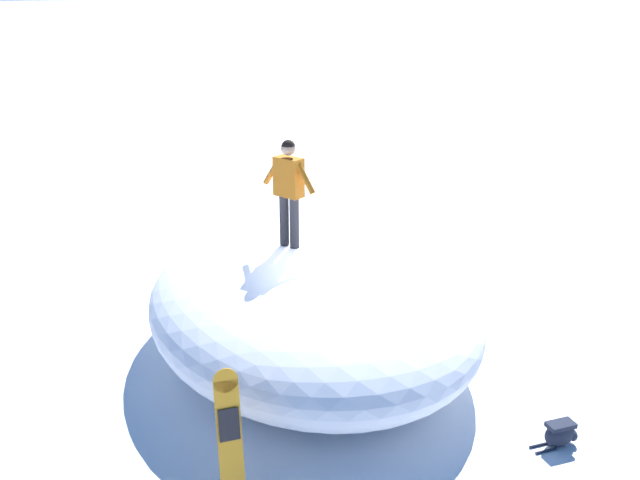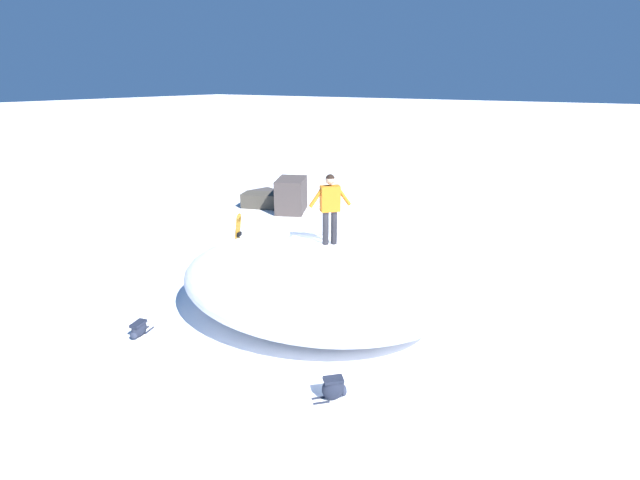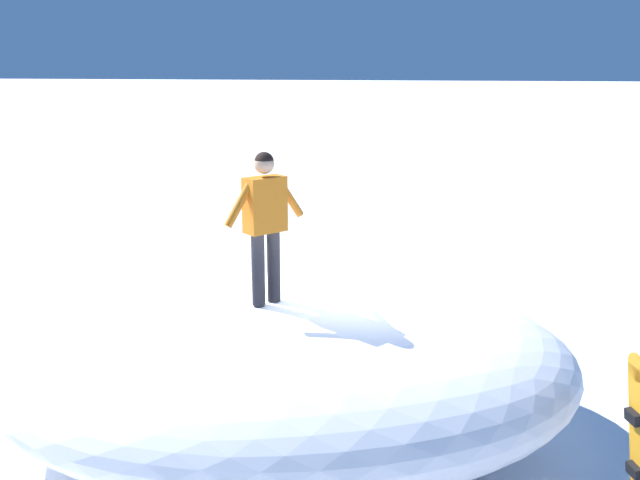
{
  "view_description": "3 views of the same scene",
  "coord_description": "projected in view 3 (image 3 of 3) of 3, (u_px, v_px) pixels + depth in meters",
  "views": [
    {
      "loc": [
        -10.08,
        1.09,
        5.76
      ],
      "look_at": [
        0.25,
        0.19,
        1.98
      ],
      "focal_mm": 42.98,
      "sensor_mm": 36.0,
      "label": 1
    },
    {
      "loc": [
        5.9,
        -7.91,
        5.33
      ],
      "look_at": [
        1.04,
        -0.29,
        2.15
      ],
      "focal_mm": 25.76,
      "sensor_mm": 36.0,
      "label": 2
    },
    {
      "loc": [
        -0.81,
        8.1,
        4.32
      ],
      "look_at": [
        0.14,
        0.66,
        2.45
      ],
      "focal_mm": 41.97,
      "sensor_mm": 36.0,
      "label": 3
    }
  ],
  "objects": [
    {
      "name": "ground",
      "position": [
        339.0,
        426.0,
        8.94
      ],
      "size": [
        240.0,
        240.0,
        0.0
      ],
      "primitive_type": "plane",
      "color": "white"
    },
    {
      "name": "snowboarder_standing",
      "position": [
        265.0,
        215.0,
        7.79
      ],
      "size": [
        0.75,
        0.77,
        1.62
      ],
      "color": "black",
      "rests_on": "snow_mound"
    },
    {
      "name": "backpack_near",
      "position": [
        501.0,
        340.0,
        11.18
      ],
      "size": [
        0.35,
        0.65,
        0.33
      ],
      "color": "#1E2333",
      "rests_on": "ground"
    },
    {
      "name": "backpack_far",
      "position": [
        188.0,
        333.0,
        11.26
      ],
      "size": [
        0.56,
        0.56,
        0.45
      ],
      "color": "#1E2333",
      "rests_on": "ground"
    },
    {
      "name": "snowboard_primary_upright",
      "position": [
        637.0,
        434.0,
        6.97
      ],
      "size": [
        0.3,
        0.33,
        1.69
      ],
      "color": "orange",
      "rests_on": "ground"
    },
    {
      "name": "snow_mound",
      "position": [
        290.0,
        366.0,
        8.51
      ],
      "size": [
        7.29,
        5.93,
        1.73
      ],
      "primitive_type": "ellipsoid",
      "rotation": [
        0.0,
        0.0,
        0.17
      ],
      "color": "white",
      "rests_on": "ground"
    }
  ]
}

